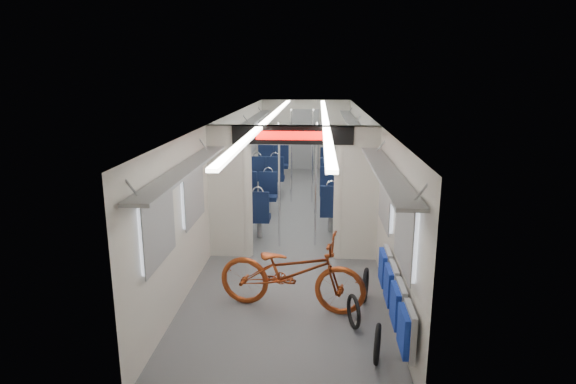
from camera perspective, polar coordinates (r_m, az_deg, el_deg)
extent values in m
plane|color=#515456|center=(10.46, 1.13, -3.57)|extent=(12.00, 12.00, 0.00)
cube|color=beige|center=(10.34, -6.90, 2.70)|extent=(0.02, 12.00, 2.30)
cube|color=beige|center=(10.22, 9.32, 2.49)|extent=(0.02, 12.00, 2.30)
cube|color=beige|center=(16.10, 2.08, 6.79)|extent=(2.90, 0.02, 2.30)
cube|color=beige|center=(4.46, -2.22, -12.60)|extent=(2.90, 0.02, 2.30)
cube|color=silver|center=(10.02, 1.19, 9.09)|extent=(2.90, 12.00, 0.02)
cube|color=white|center=(10.06, -1.98, 8.93)|extent=(0.12, 11.40, 0.04)
cube|color=white|center=(10.01, 4.38, 8.87)|extent=(0.12, 11.40, 0.04)
cube|color=beige|center=(8.40, -7.13, -0.97)|extent=(0.65, 0.18, 2.00)
cube|color=beige|center=(8.28, 8.36, -1.22)|extent=(0.65, 0.18, 2.00)
cube|color=beige|center=(8.04, 0.58, 6.83)|extent=(2.90, 0.18, 0.30)
cylinder|color=beige|center=(8.34, -4.93, -1.01)|extent=(0.20, 0.20, 2.00)
cylinder|color=beige|center=(8.26, 6.11, -1.19)|extent=(0.20, 0.20, 2.00)
cube|color=black|center=(7.93, 0.54, 6.73)|extent=(2.00, 0.03, 0.30)
cube|color=#FF0C07|center=(7.91, 0.53, 6.71)|extent=(1.20, 0.02, 0.14)
cube|color=silver|center=(5.76, -15.26, -4.20)|extent=(0.04, 1.00, 0.75)
cube|color=silver|center=(5.55, 13.85, -4.80)|extent=(0.04, 1.00, 0.75)
cube|color=silver|center=(7.23, -11.26, -0.30)|extent=(0.04, 1.00, 0.75)
cube|color=silver|center=(7.06, 11.63, -0.65)|extent=(0.04, 1.00, 0.75)
cube|color=silver|center=(9.80, -7.30, 3.56)|extent=(0.04, 1.00, 0.75)
cube|color=silver|center=(9.68, 9.48, 3.36)|extent=(0.04, 1.00, 0.75)
cube|color=silver|center=(11.65, -5.56, 5.25)|extent=(0.04, 1.00, 0.75)
cube|color=silver|center=(11.55, 8.55, 5.08)|extent=(0.04, 1.00, 0.75)
cube|color=silver|center=(13.51, -4.29, 6.46)|extent=(0.04, 1.00, 0.75)
cube|color=silver|center=(13.42, 7.88, 6.32)|extent=(0.04, 1.00, 0.75)
cube|color=silver|center=(15.28, -3.38, 7.34)|extent=(0.04, 1.00, 0.75)
cube|color=silver|center=(15.21, 7.40, 7.22)|extent=(0.04, 1.00, 0.75)
cube|color=gray|center=(6.32, -11.99, 2.74)|extent=(0.30, 3.60, 0.04)
cube|color=gray|center=(6.15, 11.49, 2.46)|extent=(0.30, 3.60, 0.04)
cube|color=gray|center=(12.15, -4.47, 8.24)|extent=(0.30, 7.60, 0.04)
cube|color=gray|center=(12.06, 7.69, 8.11)|extent=(0.30, 7.60, 0.04)
cube|color=gray|center=(16.06, 2.07, 6.23)|extent=(0.90, 0.05, 2.00)
imported|color=#923815|center=(6.58, 0.42, -9.46)|extent=(2.11, 1.05, 1.06)
cube|color=gray|center=(5.26, 14.19, -15.70)|extent=(0.06, 0.46, 0.52)
cube|color=navy|center=(5.25, 13.52, -15.72)|extent=(0.06, 0.42, 0.44)
cube|color=gray|center=(5.74, 13.19, -13.01)|extent=(0.06, 0.46, 0.52)
cube|color=navy|center=(5.73, 12.58, -13.02)|extent=(0.06, 0.42, 0.44)
cube|color=gray|center=(6.22, 12.37, -10.73)|extent=(0.06, 0.46, 0.52)
cube|color=navy|center=(6.22, 11.81, -10.74)|extent=(0.06, 0.42, 0.44)
cube|color=gray|center=(6.72, 11.67, -8.79)|extent=(0.06, 0.46, 0.52)
cube|color=navy|center=(6.71, 11.16, -8.79)|extent=(0.06, 0.42, 0.44)
torus|color=black|center=(5.67, 10.54, -17.50)|extent=(0.14, 0.46, 0.46)
torus|color=black|center=(6.31, 7.78, -14.06)|extent=(0.16, 0.44, 0.44)
torus|color=black|center=(6.97, 9.15, -11.03)|extent=(0.15, 0.50, 0.50)
cube|color=black|center=(9.38, -3.42, -3.10)|extent=(0.42, 0.39, 0.10)
cylinder|color=gray|center=(9.45, -3.40, -4.41)|extent=(0.10, 0.10, 0.35)
cube|color=black|center=(9.15, -3.57, -1.55)|extent=(0.42, 0.07, 0.51)
torus|color=silver|center=(9.08, -3.59, 0.01)|extent=(0.22, 0.03, 0.22)
cube|color=black|center=(10.90, -2.42, -0.67)|extent=(0.42, 0.39, 0.10)
cylinder|color=gray|center=(10.96, -2.41, -1.81)|extent=(0.10, 0.10, 0.35)
cube|color=black|center=(10.98, -2.35, 1.09)|extent=(0.42, 0.07, 0.51)
torus|color=silver|center=(10.93, -2.36, 2.41)|extent=(0.22, 0.03, 0.22)
cube|color=black|center=(9.45, -6.26, -3.04)|extent=(0.42, 0.39, 0.10)
cylinder|color=gray|center=(9.52, -6.22, -4.34)|extent=(0.10, 0.10, 0.35)
cube|color=black|center=(9.22, -6.47, -1.50)|extent=(0.42, 0.07, 0.51)
torus|color=silver|center=(9.15, -6.52, 0.05)|extent=(0.22, 0.03, 0.22)
cube|color=black|center=(10.96, -4.86, -0.63)|extent=(0.42, 0.39, 0.10)
cylinder|color=gray|center=(11.02, -4.84, -1.76)|extent=(0.10, 0.10, 0.35)
cube|color=black|center=(11.04, -4.78, 1.12)|extent=(0.42, 0.07, 0.51)
torus|color=silver|center=(10.99, -4.80, 2.43)|extent=(0.22, 0.03, 0.22)
cube|color=black|center=(9.77, 5.10, -2.44)|extent=(0.44, 0.41, 0.10)
cylinder|color=gray|center=(9.84, 5.07, -3.70)|extent=(0.10, 0.10, 0.35)
cube|color=black|center=(9.52, 5.16, -0.87)|extent=(0.44, 0.08, 0.54)
torus|color=silver|center=(9.46, 5.20, 0.71)|extent=(0.22, 0.03, 0.22)
cube|color=black|center=(11.39, 4.90, -0.07)|extent=(0.44, 0.41, 0.10)
cylinder|color=gray|center=(11.44, 4.87, -1.17)|extent=(0.10, 0.10, 0.35)
cube|color=black|center=(11.48, 4.91, 1.68)|extent=(0.44, 0.08, 0.54)
torus|color=silver|center=(11.42, 4.94, 3.01)|extent=(0.22, 0.03, 0.22)
cube|color=black|center=(9.80, 7.85, -2.48)|extent=(0.44, 0.41, 0.10)
cylinder|color=gray|center=(9.86, 7.80, -3.73)|extent=(0.10, 0.10, 0.35)
cube|color=black|center=(9.55, 7.98, -0.91)|extent=(0.44, 0.08, 0.54)
torus|color=silver|center=(9.48, 8.04, 0.67)|extent=(0.22, 0.03, 0.22)
cube|color=black|center=(11.41, 7.26, -0.11)|extent=(0.44, 0.41, 0.10)
cylinder|color=gray|center=(11.46, 7.22, -1.20)|extent=(0.10, 0.10, 0.35)
cube|color=black|center=(11.50, 7.25, 1.64)|extent=(0.44, 0.08, 0.54)
torus|color=silver|center=(11.44, 7.29, 2.97)|extent=(0.22, 0.03, 0.22)
cube|color=black|center=(12.91, -1.47, 1.64)|extent=(0.46, 0.43, 0.10)
cylinder|color=gray|center=(12.96, -1.46, 0.67)|extent=(0.10, 0.10, 0.35)
cube|color=black|center=(12.67, -1.55, 2.94)|extent=(0.46, 0.08, 0.56)
torus|color=silver|center=(12.62, -1.56, 4.20)|extent=(0.23, 0.03, 0.23)
cube|color=black|center=(14.61, -0.87, 3.09)|extent=(0.46, 0.43, 0.10)
cylinder|color=gray|center=(14.65, -0.87, 2.23)|extent=(0.10, 0.10, 0.35)
cube|color=black|center=(14.72, -0.82, 4.49)|extent=(0.46, 0.08, 0.56)
torus|color=silver|center=(14.68, -0.83, 5.58)|extent=(0.23, 0.03, 0.23)
cube|color=black|center=(12.96, -3.54, 1.66)|extent=(0.46, 0.43, 0.10)
cylinder|color=gray|center=(13.00, -3.53, 0.69)|extent=(0.10, 0.10, 0.35)
cube|color=black|center=(12.72, -3.66, 2.96)|extent=(0.46, 0.08, 0.56)
torus|color=silver|center=(12.67, -3.68, 4.21)|extent=(0.23, 0.03, 0.23)
cube|color=black|center=(14.65, -2.71, 3.11)|extent=(0.46, 0.43, 0.10)
cylinder|color=gray|center=(14.70, -2.70, 2.25)|extent=(0.10, 0.10, 0.35)
cube|color=black|center=(14.77, -2.65, 4.50)|extent=(0.46, 0.08, 0.56)
torus|color=silver|center=(14.72, -2.66, 5.59)|extent=(0.23, 0.03, 0.23)
cube|color=black|center=(13.15, 4.73, 1.83)|extent=(0.41, 0.38, 0.10)
cylinder|color=gray|center=(13.20, 4.71, 0.87)|extent=(0.10, 0.10, 0.35)
cube|color=black|center=(12.94, 4.77, 2.98)|extent=(0.41, 0.07, 0.50)
torus|color=silver|center=(12.90, 4.79, 4.07)|extent=(0.21, 0.03, 0.21)
cube|color=black|center=(14.66, 4.63, 3.09)|extent=(0.41, 0.38, 0.10)
cylinder|color=gray|center=(14.71, 4.61, 2.22)|extent=(0.10, 0.10, 0.35)
cube|color=black|center=(14.76, 4.64, 4.34)|extent=(0.41, 0.07, 0.50)
torus|color=silver|center=(14.72, 4.66, 5.29)|extent=(0.21, 0.03, 0.21)
cube|color=black|center=(13.17, 6.78, 1.80)|extent=(0.41, 0.38, 0.10)
cylinder|color=gray|center=(13.22, 6.75, 0.84)|extent=(0.10, 0.10, 0.35)
cube|color=black|center=(12.96, 6.85, 2.95)|extent=(0.41, 0.07, 0.50)
torus|color=silver|center=(12.92, 6.88, 4.03)|extent=(0.21, 0.03, 0.21)
cube|color=black|center=(14.68, 6.46, 3.05)|extent=(0.41, 0.38, 0.10)
cylinder|color=gray|center=(14.72, 6.44, 2.19)|extent=(0.10, 0.10, 0.35)
cube|color=black|center=(14.78, 6.47, 4.31)|extent=(0.41, 0.07, 0.50)
torus|color=silver|center=(14.74, 6.49, 5.26)|extent=(0.21, 0.03, 0.21)
cylinder|color=silver|center=(8.71, -1.05, 0.69)|extent=(0.04, 0.04, 2.30)
cylinder|color=silver|center=(8.77, 3.30, 0.76)|extent=(0.04, 0.04, 2.30)
cylinder|color=silver|center=(11.84, 0.40, 4.23)|extent=(0.04, 0.04, 2.30)
cylinder|color=silver|center=(11.86, 2.90, 4.22)|extent=(0.04, 0.04, 2.30)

